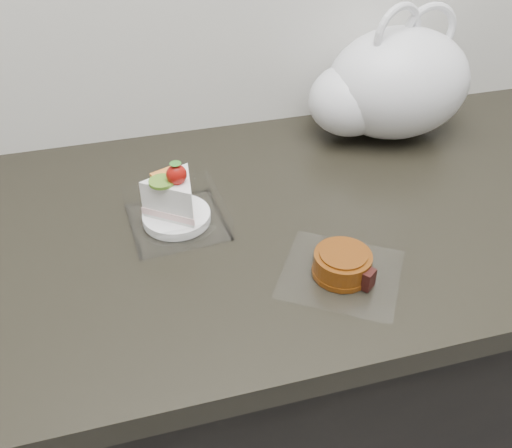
% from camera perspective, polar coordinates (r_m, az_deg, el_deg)
% --- Properties ---
extents(counter, '(2.04, 0.64, 0.90)m').
position_cam_1_polar(counter, '(1.25, 2.03, -15.53)').
color(counter, black).
rests_on(counter, ground).
extents(cake_tray, '(0.15, 0.15, 0.11)m').
position_cam_1_polar(cake_tray, '(0.89, -8.05, 1.71)').
color(cake_tray, white).
rests_on(cake_tray, counter).
extents(mooncake_wrap, '(0.22, 0.22, 0.04)m').
position_cam_1_polar(mooncake_wrap, '(0.81, 8.68, -4.19)').
color(mooncake_wrap, white).
rests_on(mooncake_wrap, counter).
extents(plastic_bag, '(0.34, 0.26, 0.26)m').
position_cam_1_polar(plastic_bag, '(1.13, 13.13, 13.33)').
color(plastic_bag, white).
rests_on(plastic_bag, counter).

